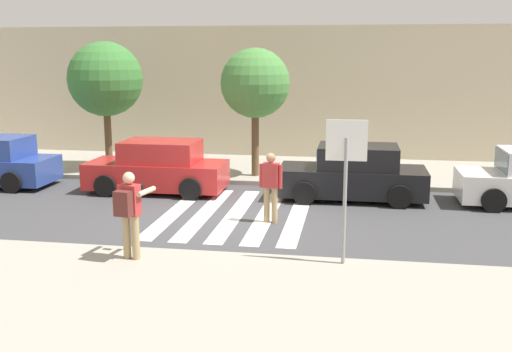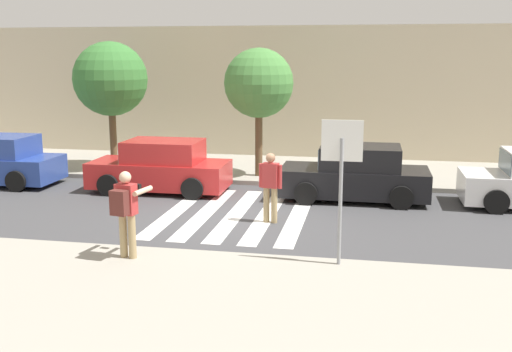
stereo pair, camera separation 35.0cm
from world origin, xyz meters
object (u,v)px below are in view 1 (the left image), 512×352
Objects in this scene: photographer_with_backpack at (129,208)px; stop_sign at (346,160)px; street_tree_west at (105,79)px; parked_car_red at (158,168)px; parked_car_black at (354,174)px; pedestrian_crossing at (271,184)px; street_tree_center at (255,84)px.

stop_sign is at bearing 5.99° from photographer_with_backpack.
street_tree_west reaches higher than stop_sign.
parked_car_red is 1.00× the size of parked_car_black.
parked_car_red is at bearing 180.00° from parked_car_black.
stop_sign reaches higher than pedestrian_crossing.
street_tree_center reaches higher than stop_sign.
photographer_with_backpack is at bearing -97.12° from street_tree_center.
street_tree_center reaches higher than photographer_with_backpack.
photographer_with_backpack is 7.54m from parked_car_black.
street_tree_west is (-8.35, 2.48, 2.49)m from parked_car_black.
photographer_with_backpack is 0.42× the size of street_tree_center.
stop_sign is 1.59× the size of photographer_with_backpack.
street_tree_west is 1.05× the size of street_tree_center.
photographer_with_backpack is at bearing -122.91° from pedestrian_crossing.
photographer_with_backpack is 6.42m from parked_car_red.
photographer_with_backpack is (-4.08, -0.43, -0.98)m from stop_sign.
pedestrian_crossing is at bearing -35.91° from parked_car_red.
photographer_with_backpack is at bearing -64.71° from street_tree_west.
parked_car_red is 5.76m from parked_car_black.
parked_car_black is (4.24, 6.22, -0.44)m from photographer_with_backpack.
photographer_with_backpack is 0.42× the size of parked_car_black.
street_tree_center is at bearing 40.68° from parked_car_red.
pedestrian_crossing is (-1.83, 3.06, -1.17)m from stop_sign.
street_tree_center is at bearing 110.73° from stop_sign.
pedestrian_crossing is at bearing 120.86° from stop_sign.
parked_car_red is at bearing 134.05° from stop_sign.
pedestrian_crossing reaches higher than parked_car_red.
photographer_with_backpack is 9.83m from street_tree_west.
pedestrian_crossing is 8.53m from street_tree_west.
street_tree_west is at bearing 163.47° from parked_car_black.
pedestrian_crossing is 0.42× the size of parked_car_red.
parked_car_black is (0.16, 5.79, -1.42)m from stop_sign.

